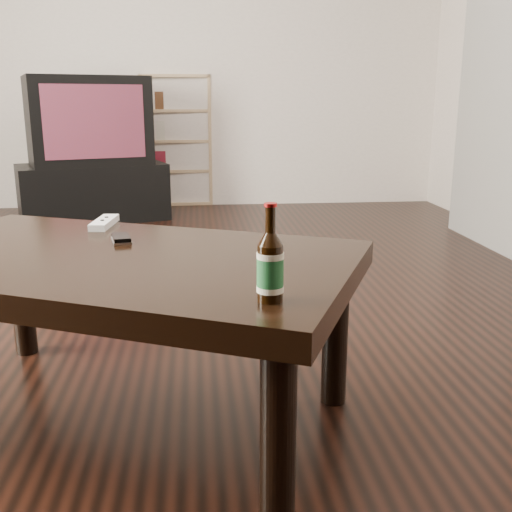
{
  "coord_description": "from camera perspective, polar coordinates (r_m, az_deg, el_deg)",
  "views": [
    {
      "loc": [
        0.35,
        -2.39,
        0.92
      ],
      "look_at": [
        0.47,
        -1.19,
        0.6
      ],
      "focal_mm": 42.0,
      "sensor_mm": 36.0,
      "label": 1
    }
  ],
  "objects": [
    {
      "name": "wall_back",
      "position": [
        5.43,
        -9.87,
        18.97
      ],
      "size": [
        5.0,
        0.02,
        2.7
      ],
      "primitive_type": "cube",
      "color": "beige",
      "rests_on": "ground"
    },
    {
      "name": "floor",
      "position": [
        2.58,
        -13.15,
        -6.72
      ],
      "size": [
        5.0,
        6.0,
        0.01
      ],
      "primitive_type": "cube",
      "color": "black",
      "rests_on": "ground"
    },
    {
      "name": "tv",
      "position": [
        4.84,
        -15.69,
        12.3
      ],
      "size": [
        1.0,
        0.8,
        0.66
      ],
      "rotation": [
        0.0,
        0.0,
        0.33
      ],
      "color": "black",
      "rests_on": "tv_stand"
    },
    {
      "name": "coffee_table",
      "position": [
        1.73,
        -13.6,
        -1.91
      ],
      "size": [
        1.55,
        1.27,
        0.5
      ],
      "rotation": [
        0.0,
        0.0,
        -0.43
      ],
      "color": "black",
      "rests_on": "floor"
    },
    {
      "name": "remote",
      "position": [
        2.1,
        -14.26,
        3.11
      ],
      "size": [
        0.08,
        0.2,
        0.02
      ],
      "rotation": [
        0.0,
        0.0,
        -0.12
      ],
      "color": "white",
      "rests_on": "coffee_table"
    },
    {
      "name": "phone",
      "position": [
        1.85,
        -12.71,
        1.63
      ],
      "size": [
        0.07,
        0.11,
        0.02
      ],
      "rotation": [
        0.0,
        0.0,
        0.21
      ],
      "color": "#AEAEB0",
      "rests_on": "coffee_table"
    },
    {
      "name": "tv_stand",
      "position": [
        4.89,
        -15.25,
        5.89
      ],
      "size": [
        1.22,
        0.88,
        0.44
      ],
      "primitive_type": "cube",
      "rotation": [
        0.0,
        0.0,
        0.33
      ],
      "color": "black",
      "rests_on": "floor"
    },
    {
      "name": "bookshelf",
      "position": [
        5.53,
        -7.68,
        11.09
      ],
      "size": [
        0.62,
        0.31,
        1.13
      ],
      "rotation": [
        0.0,
        0.0,
        0.05
      ],
      "color": "tan",
      "rests_on": "floor"
    },
    {
      "name": "beer_bottle",
      "position": [
        1.25,
        1.36,
        -1.08
      ],
      "size": [
        0.07,
        0.07,
        0.21
      ],
      "rotation": [
        0.0,
        0.0,
        0.33
      ],
      "color": "black",
      "rests_on": "coffee_table"
    }
  ]
}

